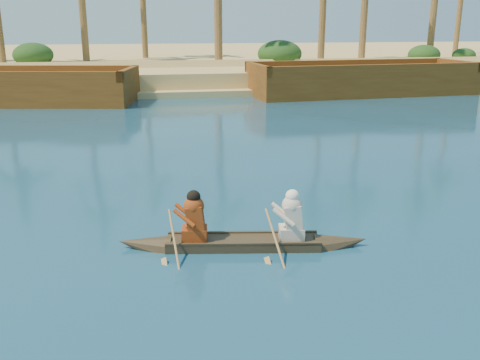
{
  "coord_description": "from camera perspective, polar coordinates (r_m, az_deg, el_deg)",
  "views": [
    {
      "loc": [
        3.93,
        -9.28,
        4.21
      ],
      "look_at": [
        6.0,
        1.48,
        0.99
      ],
      "focal_mm": 40.0,
      "sensor_mm": 36.0,
      "label": 1
    }
  ],
  "objects": [
    {
      "name": "canoe",
      "position": [
        10.45,
        0.33,
        -5.85
      ],
      "size": [
        4.9,
        1.44,
        1.34
      ],
      "rotation": [
        0.0,
        0.0,
        -0.17
      ],
      "color": "#382F1E",
      "rests_on": "ground"
    },
    {
      "name": "sandy_embankment",
      "position": [
        56.42,
        -15.23,
        12.08
      ],
      "size": [
        150.0,
        51.0,
        1.5
      ],
      "color": "tan",
      "rests_on": "ground"
    },
    {
      "name": "shrub_cluster",
      "position": [
        41.08,
        -16.72,
        11.5
      ],
      "size": [
        100.0,
        6.0,
        2.4
      ],
      "primitive_type": null,
      "color": "#1A3D16",
      "rests_on": "ground"
    },
    {
      "name": "barge_mid",
      "position": [
        32.17,
        -23.15,
        8.94
      ],
      "size": [
        13.8,
        6.9,
        2.2
      ],
      "rotation": [
        0.0,
        0.0,
        -0.2
      ],
      "color": "brown",
      "rests_on": "ground"
    },
    {
      "name": "barge_right",
      "position": [
        34.3,
        12.82,
        10.27
      ],
      "size": [
        13.96,
        5.44,
        2.28
      ],
      "rotation": [
        0.0,
        0.0,
        0.06
      ],
      "color": "brown",
      "rests_on": "ground"
    }
  ]
}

